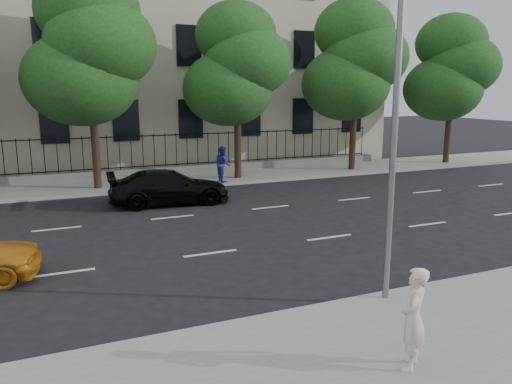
% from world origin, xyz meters
% --- Properties ---
extents(ground, '(120.00, 120.00, 0.00)m').
position_xyz_m(ground, '(0.00, 0.00, 0.00)').
color(ground, black).
rests_on(ground, ground).
extents(near_sidewalk, '(60.00, 4.00, 0.15)m').
position_xyz_m(near_sidewalk, '(0.00, -4.00, 0.07)').
color(near_sidewalk, gray).
rests_on(near_sidewalk, ground).
extents(far_sidewalk, '(60.00, 4.00, 0.15)m').
position_xyz_m(far_sidewalk, '(0.00, 14.00, 0.07)').
color(far_sidewalk, gray).
rests_on(far_sidewalk, ground).
extents(lane_markings, '(49.60, 4.62, 0.01)m').
position_xyz_m(lane_markings, '(0.00, 4.75, 0.01)').
color(lane_markings, silver).
rests_on(lane_markings, ground).
extents(masonry_building, '(34.60, 12.11, 18.50)m').
position_xyz_m(masonry_building, '(0.00, 22.95, 9.02)').
color(masonry_building, beige).
rests_on(masonry_building, ground).
extents(iron_fence, '(30.00, 0.50, 2.20)m').
position_xyz_m(iron_fence, '(0.00, 15.70, 0.65)').
color(iron_fence, slate).
rests_on(iron_fence, far_sidewalk).
extents(street_light, '(0.25, 3.32, 8.05)m').
position_xyz_m(street_light, '(2.50, -1.77, 5.15)').
color(street_light, slate).
rests_on(street_light, near_sidewalk).
extents(tree_c, '(5.89, 5.50, 9.80)m').
position_xyz_m(tree_c, '(-1.96, 13.36, 6.41)').
color(tree_c, '#382619').
rests_on(tree_c, far_sidewalk).
extents(tree_d, '(5.34, 4.94, 8.84)m').
position_xyz_m(tree_d, '(5.04, 13.36, 5.84)').
color(tree_d, '#382619').
rests_on(tree_d, far_sidewalk).
extents(tree_e, '(5.71, 5.31, 9.46)m').
position_xyz_m(tree_e, '(12.04, 13.36, 6.20)').
color(tree_e, '#382619').
rests_on(tree_e, far_sidewalk).
extents(tree_f, '(5.52, 5.12, 9.01)m').
position_xyz_m(tree_f, '(19.04, 13.36, 5.88)').
color(tree_f, '#382619').
rests_on(tree_f, far_sidewalk).
extents(black_sedan, '(5.06, 2.41, 1.42)m').
position_xyz_m(black_sedan, '(0.43, 9.21, 0.71)').
color(black_sedan, black).
rests_on(black_sedan, ground).
extents(woman_near, '(0.75, 0.73, 1.73)m').
position_xyz_m(woman_near, '(1.10, -4.78, 1.02)').
color(woman_near, silver).
rests_on(woman_near, near_sidewalk).
extents(pedestrian_far, '(0.67, 0.86, 1.77)m').
position_xyz_m(pedestrian_far, '(3.89, 12.40, 1.04)').
color(pedestrian_far, navy).
rests_on(pedestrian_far, far_sidewalk).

